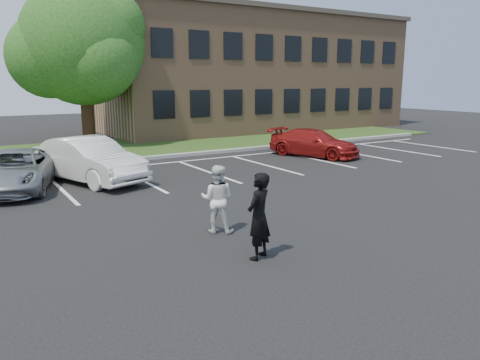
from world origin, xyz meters
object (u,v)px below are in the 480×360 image
object	(u,v)px
car_white_sedan	(89,160)
office_building	(251,72)
man_white_shirt	(217,199)
car_red_compact	(314,143)
man_black_suit	(259,216)
car_silver_minivan	(16,170)
tree	(84,47)

from	to	relation	value
car_white_sedan	office_building	bearing A→B (deg)	20.78
man_white_shirt	car_red_compact	world-z (taller)	man_white_shirt
office_building	car_white_sedan	bearing A→B (deg)	-139.28
man_black_suit	car_silver_minivan	world-z (taller)	man_black_suit
man_black_suit	man_white_shirt	size ratio (longest dim) A/B	1.10
tree	car_red_compact	bearing A→B (deg)	-50.56
office_building	car_silver_minivan	bearing A→B (deg)	-143.26
tree	man_white_shirt	size ratio (longest dim) A/B	5.39
man_black_suit	man_white_shirt	xyz separation A→B (m)	(0.11, 1.92, -0.08)
man_black_suit	car_white_sedan	world-z (taller)	man_black_suit
car_silver_minivan	car_red_compact	xyz separation A→B (m)	(13.03, 0.25, -0.02)
man_black_suit	man_white_shirt	bearing A→B (deg)	-121.68
office_building	car_red_compact	bearing A→B (deg)	-110.81
car_white_sedan	car_red_compact	distance (m)	10.63
tree	office_building	bearing A→B (deg)	14.81
man_white_shirt	car_silver_minivan	distance (m)	8.15
man_white_shirt	car_red_compact	distance (m)	12.17
office_building	car_red_compact	distance (m)	14.58
man_black_suit	car_red_compact	xyz separation A→B (m)	(9.61, 9.52, -0.26)
tree	car_white_sedan	size ratio (longest dim) A/B	1.83
man_white_shirt	man_black_suit	bearing A→B (deg)	126.84
man_white_shirt	office_building	bearing A→B (deg)	-84.86
man_white_shirt	tree	bearing A→B (deg)	-54.77
car_silver_minivan	car_red_compact	size ratio (longest dim) A/B	1.08
car_white_sedan	car_red_compact	world-z (taller)	car_white_sedan
car_silver_minivan	office_building	bearing A→B (deg)	56.52
office_building	man_black_suit	xyz separation A→B (m)	(-14.64, -22.75, -3.26)
tree	car_red_compact	xyz separation A→B (m)	(8.04, -9.77, -4.71)
man_black_suit	man_white_shirt	world-z (taller)	man_black_suit
office_building	man_white_shirt	world-z (taller)	office_building
man_black_suit	car_silver_minivan	size ratio (longest dim) A/B	0.38
office_building	car_silver_minivan	distance (m)	22.80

